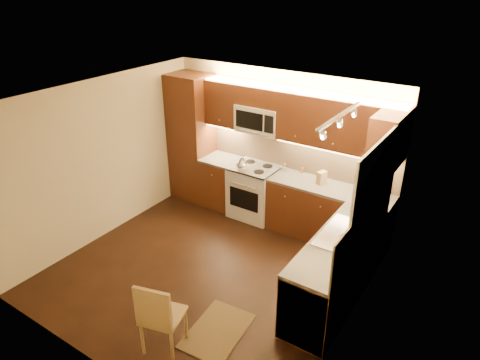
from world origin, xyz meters
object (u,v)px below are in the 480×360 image
Objects in this scene: knife_block at (322,178)px; dining_chair at (163,314)px; stove at (254,191)px; soap_bottle at (373,205)px; sink at (344,230)px; microwave at (260,119)px; toaster_oven at (370,186)px; kettle at (241,164)px.

dining_chair is (-0.45, -3.14, -0.53)m from knife_block.
stove is 2.20m from soap_bottle.
sink is 2.38m from dining_chair.
microwave is 2.04× the size of toaster_oven.
microwave is 2.28m from soap_bottle.
dining_chair is at bearing -99.93° from toaster_oven.
soap_bottle reaches higher than knife_block.
stove is 1.98m from toaster_oven.
sink is 2.31m from kettle.
soap_bottle is 0.22× the size of dining_chair.
dining_chair is (0.72, -3.21, -1.24)m from microwave.
dining_chair is (-1.17, -3.25, -0.54)m from toaster_oven.
sink is (2.00, -1.12, 0.52)m from stove.
soap_bottle is (2.10, -0.49, -0.72)m from microwave.
kettle is (-0.12, -0.21, 0.56)m from stove.
knife_block is at bearing 152.63° from soap_bottle.
dining_chair is at bearing -80.14° from knife_block.
sink is 0.90× the size of dining_chair.
toaster_oven is 0.73m from knife_block.
microwave reaches higher than dining_chair.
knife_block is 1.02m from soap_bottle.
kettle is 1.01× the size of soap_bottle.
dining_chair is at bearing -120.10° from soap_bottle.
soap_bottle is (2.10, -0.35, 0.54)m from stove.
knife_block is at bearing 17.39° from kettle.
kettle is at bearing -159.24° from toaster_oven.
toaster_oven is (-0.11, 1.30, 0.04)m from sink.
knife_block is at bearing -161.74° from toaster_oven.
knife_block reaches higher than dining_chair.
kettle is 0.22× the size of dining_chair.
sink is 4.24× the size of knife_block.
knife_block is (-0.83, 1.19, 0.03)m from sink.
toaster_oven is (1.89, 0.04, -0.71)m from microwave.
microwave is at bearing 163.81° from soap_bottle.
dining_chair reaches higher than stove.
microwave is 2.02m from toaster_oven.
toaster_oven is (1.89, 0.17, 0.55)m from stove.
kettle is at bearing -149.78° from knife_block.
microwave reaches higher than kettle.
stove is at bearing -158.66° from knife_block.
sink is 0.78m from soap_bottle.
soap_bottle is (2.23, -0.14, -0.02)m from kettle.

